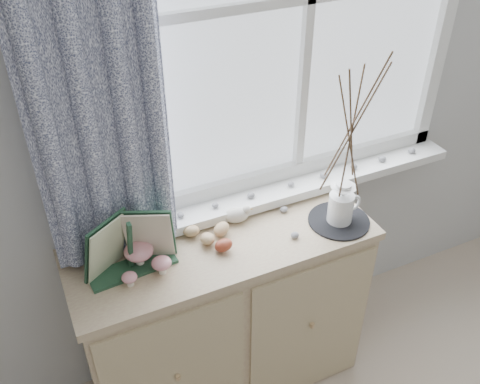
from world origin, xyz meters
The scene contains 8 objects.
sideboard centered at (-0.15, 1.75, 0.43)m, with size 1.20×0.45×0.85m.
botanical_book centered at (-0.50, 1.72, 0.98)m, with size 0.37×0.13×0.26m, color #20432D, non-canonical shape.
toadstool_cluster centered at (-0.47, 1.73, 0.91)m, with size 0.18×0.16×0.10m.
wooden_eggs centered at (-0.19, 1.77, 0.88)m, with size 0.17×0.17×0.07m.
songbird_figurine centered at (-0.05, 1.84, 0.89)m, with size 0.14×0.06×0.07m, color silver, non-canonical shape.
crocheted_doily centered at (0.32, 1.67, 0.85)m, with size 0.25×0.25×0.01m, color black.
twig_pitcher centered at (0.32, 1.67, 1.28)m, with size 0.28×0.28×0.76m.
sideboard_pebbles centered at (0.20, 1.71, 0.86)m, with size 0.25×0.19×0.02m.
Camera 1 is at (-0.74, 0.32, 2.21)m, focal length 40.00 mm.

